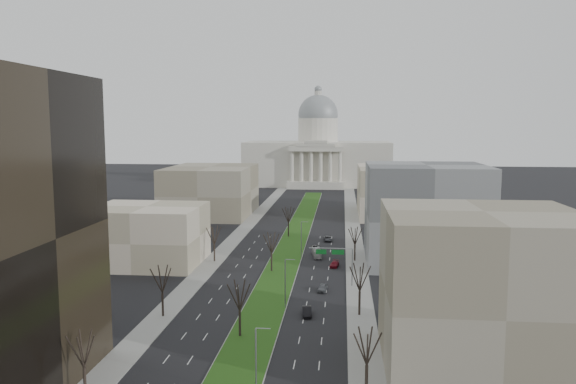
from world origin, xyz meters
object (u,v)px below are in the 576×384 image
Objects in this scene: car_grey_near at (323,288)px; car_black at (307,311)px; car_grey_far at (328,239)px; car_red at (335,264)px; box_van at (317,252)px.

car_grey_near is 0.91× the size of car_black.
car_black reaches higher than car_grey_far.
car_red is at bearing -89.88° from car_grey_far.
car_red is (2.11, 19.94, -0.07)m from car_grey_near.
car_black is 44.68m from box_van.
car_black is at bearing -92.56° from car_grey_near.
car_grey_near is at bearing -88.15° from car_red.
car_grey_near is 49.50m from car_grey_far.
car_grey_near is at bearing -94.15° from car_grey_far.
box_van is (-2.32, -19.62, 0.43)m from car_grey_far.
box_van reaches higher than car_grey_near.
car_black reaches higher than car_grey_near.
car_grey_near is at bearing -93.13° from box_van.
car_red is 10.98m from box_van.
car_grey_near reaches higher than car_red.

